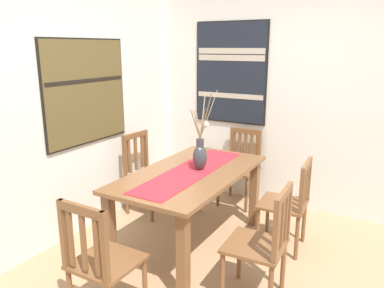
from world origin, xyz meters
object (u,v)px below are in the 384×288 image
Objects in this scene: chair_1 at (262,243)px; chair_4 at (289,202)px; chair_2 at (145,172)px; painting_on_side_wall at (231,73)px; chair_0 at (241,165)px; painting_on_back_wall at (86,92)px; dining_table at (191,184)px; centerpiece_vase at (200,154)px; chair_3 at (101,261)px.

chair_1 reaches higher than chair_4.
painting_on_side_wall is (0.98, -0.60, 1.08)m from chair_2.
chair_1 is 1.04× the size of chair_4.
painting_on_side_wall reaches higher than chair_1.
chair_4 is 1.81m from painting_on_side_wall.
painting_on_back_wall is at bearing 138.89° from chair_0.
dining_table is 1.85× the size of chair_4.
centerpiece_vase reaches higher than chair_0.
chair_1 is (-0.42, -0.85, -0.17)m from dining_table.
chair_0 is 1.15m from chair_2.
painting_on_back_wall is at bearing 46.23° from chair_3.
centerpiece_vase is 0.68× the size of painting_on_back_wall.
painting_on_back_wall is (-0.53, 0.29, 0.95)m from chair_2.
painting_on_side_wall is at bearing 47.27° from chair_4.
chair_0 reaches higher than dining_table.
painting_on_side_wall reaches higher than centerpiece_vase.
centerpiece_vase is 0.81× the size of chair_1.
centerpiece_vase is 0.79× the size of chair_3.
dining_table is at bearing 118.35° from chair_4.
chair_0 is 0.74× the size of painting_on_side_wall.
painting_on_side_wall is (0.20, 0.25, 1.07)m from chair_0.
chair_4 is at bearing -133.94° from chair_0.
chair_2 is 1.57m from painting_on_side_wall.
chair_1 is at bearing -148.89° from painting_on_side_wall.
chair_0 is 1.03× the size of chair_4.
painting_on_back_wall is 0.89× the size of painting_on_side_wall.
chair_2 is 1.06× the size of chair_4.
painting_on_back_wall is (-0.10, 1.15, 0.79)m from dining_table.
chair_2 reaches higher than chair_4.
chair_0 is 0.97× the size of chair_3.
chair_0 is at bearing 46.06° from chair_4.
chair_2 is (0.85, 1.70, 0.00)m from chair_1.
chair_1 is at bearing -116.59° from chair_2.
chair_3 is 0.86× the size of painting_on_back_wall.
chair_3 is (-2.40, 0.00, -0.00)m from chair_0.
chair_2 is at bearing 63.41° from chair_1.
dining_table is at bearing -116.85° from chair_2.
chair_2 is at bearing 148.65° from painting_on_side_wall.
centerpiece_vase is 0.80× the size of chair_2.
painting_on_back_wall is at bearing 94.92° from dining_table.
centerpiece_vase is 1.07m from chair_2.
centerpiece_vase is 0.94m from chair_4.
chair_4 is at bearing -74.76° from painting_on_back_wall.
centerpiece_vase is 1.51m from painting_on_side_wall.
chair_3 reaches higher than dining_table.
painting_on_side_wall is at bearing 5.44° from chair_3.
chair_4 reaches higher than dining_table.
chair_0 is 1.12m from painting_on_side_wall.
centerpiece_vase is 1.32m from painting_on_back_wall.
dining_table is 1.40m from painting_on_back_wall.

